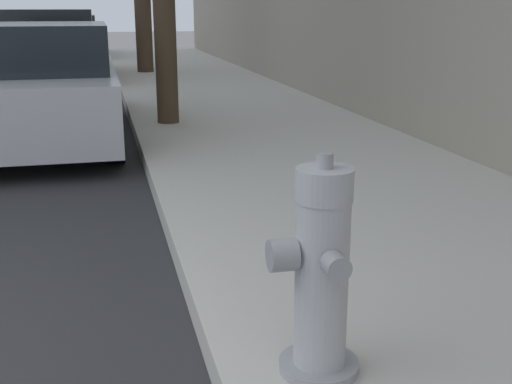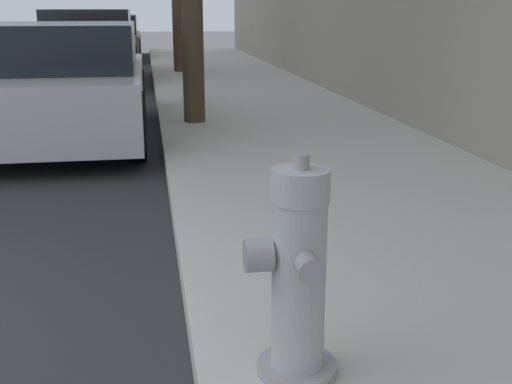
{
  "view_description": "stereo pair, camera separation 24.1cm",
  "coord_description": "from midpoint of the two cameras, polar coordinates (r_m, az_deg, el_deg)",
  "views": [
    {
      "loc": [
        1.79,
        -2.09,
        1.49
      ],
      "look_at": [
        2.59,
        1.17,
        0.52
      ],
      "focal_mm": 45.0,
      "sensor_mm": 36.0,
      "label": 1
    },
    {
      "loc": [
        2.02,
        -2.14,
        1.49
      ],
      "look_at": [
        2.59,
        1.17,
        0.52
      ],
      "focal_mm": 45.0,
      "sensor_mm": 36.0,
      "label": 2
    }
  ],
  "objects": [
    {
      "name": "parked_car_far",
      "position": [
        19.94,
        -16.77,
        12.95
      ],
      "size": [
        1.8,
        4.52,
        1.27
      ],
      "color": "#4C5156",
      "rests_on": "ground_plane"
    },
    {
      "name": "fire_hydrant",
      "position": [
        2.38,
        2.81,
        -7.43
      ],
      "size": [
        0.36,
        0.37,
        0.85
      ],
      "color": "#97979C",
      "rests_on": "sidewalk_slab"
    },
    {
      "name": "parked_car_mid",
      "position": [
        13.64,
        -18.17,
        12.0
      ],
      "size": [
        1.79,
        4.03,
        1.45
      ],
      "color": "maroon",
      "rests_on": "ground_plane"
    },
    {
      "name": "parked_car_near",
      "position": [
        7.68,
        -20.01,
        8.88
      ],
      "size": [
        1.81,
        3.96,
        1.32
      ],
      "color": "#B7B7BC",
      "rests_on": "ground_plane"
    }
  ]
}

